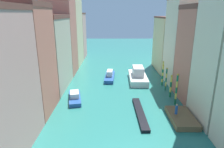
{
  "coord_description": "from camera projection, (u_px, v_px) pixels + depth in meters",
  "views": [
    {
      "loc": [
        -1.29,
        -15.29,
        14.15
      ],
      "look_at": [
        -1.18,
        25.92,
        1.5
      ],
      "focal_mm": 31.83,
      "sensor_mm": 36.0,
      "label": 1
    }
  ],
  "objects": [
    {
      "name": "building_left_2",
      "position": [
        48.0,
        53.0,
        37.7
      ],
      "size": [
        6.59,
        11.86,
        13.94
      ],
      "color": "#BCB299",
      "rests_on": "ground"
    },
    {
      "name": "building_right_4",
      "position": [
        169.0,
        44.0,
        50.23
      ],
      "size": [
        6.59,
        11.55,
        13.41
      ],
      "color": "beige",
      "rests_on": "ground"
    },
    {
      "name": "building_left_3",
      "position": [
        60.0,
        35.0,
        46.37
      ],
      "size": [
        6.59,
        7.46,
        18.62
      ],
      "color": "#C6705B",
      "rests_on": "ground"
    },
    {
      "name": "building_left_1",
      "position": [
        25.0,
        60.0,
        27.81
      ],
      "size": [
        6.59,
        7.73,
        15.61
      ],
      "color": "#C6705B",
      "rests_on": "ground"
    },
    {
      "name": "motorboat_0",
      "position": [
        74.0,
        97.0,
        33.65
      ],
      "size": [
        3.08,
        6.32,
        1.46
      ],
      "color": "#234C93",
      "rests_on": "ground"
    },
    {
      "name": "building_right_3",
      "position": [
        185.0,
        42.0,
        39.85
      ],
      "size": [
        6.59,
        8.26,
        17.12
      ],
      "color": "beige",
      "rests_on": "ground"
    },
    {
      "name": "building_left_5",
      "position": [
        74.0,
        35.0,
        64.9
      ],
      "size": [
        6.59,
        7.55,
        14.32
      ],
      "color": "tan",
      "rests_on": "ground"
    },
    {
      "name": "gondola_black",
      "position": [
        140.0,
        113.0,
        28.97
      ],
      "size": [
        1.32,
        9.68,
        0.41
      ],
      "color": "black",
      "rests_on": "ground"
    },
    {
      "name": "ground_plane",
      "position": [
        118.0,
        83.0,
        42.19
      ],
      "size": [
        154.0,
        154.0,
        0.0
      ],
      "primitive_type": "plane",
      "color": "#28756B"
    },
    {
      "name": "mooring_pole_4",
      "position": [
        162.0,
        73.0,
        40.15
      ],
      "size": [
        0.31,
        0.31,
        5.02
      ],
      "color": "#197247",
      "rests_on": "ground"
    },
    {
      "name": "waterfront_dock",
      "position": [
        181.0,
        118.0,
        27.36
      ],
      "size": [
        3.16,
        5.89,
        0.74
      ],
      "color": "brown",
      "rests_on": "ground"
    },
    {
      "name": "motorboat_1",
      "position": [
        109.0,
        76.0,
        44.6
      ],
      "size": [
        2.36,
        7.77,
        1.93
      ],
      "color": "#234C93",
      "rests_on": "ground"
    },
    {
      "name": "mooring_pole_1",
      "position": [
        170.0,
        86.0,
        34.51
      ],
      "size": [
        0.37,
        0.37,
        4.05
      ],
      "color": "#197247",
      "rests_on": "ground"
    },
    {
      "name": "building_left_4",
      "position": [
        68.0,
        31.0,
        55.18
      ],
      "size": [
        6.59,
        10.81,
        18.79
      ],
      "color": "beige",
      "rests_on": "ground"
    },
    {
      "name": "person_on_dock",
      "position": [
        176.0,
        109.0,
        27.42
      ],
      "size": [
        0.36,
        0.36,
        1.51
      ],
      "color": "#234C93",
      "rests_on": "waterfront_dock"
    },
    {
      "name": "mooring_pole_3",
      "position": [
        162.0,
        75.0,
        40.2
      ],
      "size": [
        0.39,
        0.39,
        4.37
      ],
      "color": "#197247",
      "rests_on": "ground"
    },
    {
      "name": "vaporetto_white",
      "position": [
        137.0,
        76.0,
        43.16
      ],
      "size": [
        3.84,
        9.2,
        3.16
      ],
      "color": "white",
      "rests_on": "ground"
    },
    {
      "name": "mooring_pole_0",
      "position": [
        176.0,
        89.0,
        31.41
      ],
      "size": [
        0.32,
        0.32,
        5.22
      ],
      "color": "#197247",
      "rests_on": "ground"
    },
    {
      "name": "mooring_pole_2",
      "position": [
        166.0,
        79.0,
        37.41
      ],
      "size": [
        0.29,
        0.29,
        4.47
      ],
      "color": "#197247",
      "rests_on": "ground"
    },
    {
      "name": "building_right_2",
      "position": [
        201.0,
        54.0,
        32.41
      ],
      "size": [
        6.59,
        7.85,
        15.48
      ],
      "color": "#C6705B",
      "rests_on": "ground"
    }
  ]
}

